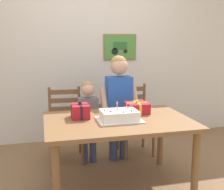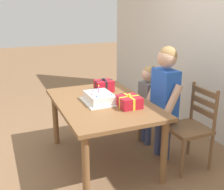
# 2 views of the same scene
# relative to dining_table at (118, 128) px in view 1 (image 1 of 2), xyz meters

# --- Properties ---
(ground_plane) EXTENTS (20.00, 20.00, 0.00)m
(ground_plane) POSITION_rel_dining_table_xyz_m (0.00, 0.00, -0.64)
(ground_plane) COLOR #846042
(back_wall) EXTENTS (6.40, 0.11, 2.60)m
(back_wall) POSITION_rel_dining_table_xyz_m (0.00, 1.62, 0.66)
(back_wall) COLOR silver
(back_wall) RESTS_ON ground
(dining_table) EXTENTS (1.45, 0.98, 0.73)m
(dining_table) POSITION_rel_dining_table_xyz_m (0.00, 0.00, 0.00)
(dining_table) COLOR brown
(dining_table) RESTS_ON ground
(birthday_cake) EXTENTS (0.44, 0.34, 0.19)m
(birthday_cake) POSITION_rel_dining_table_xyz_m (-0.00, -0.04, 0.14)
(birthday_cake) COLOR white
(birthday_cake) RESTS_ON dining_table
(gift_box_red_large) EXTENTS (0.24, 0.22, 0.15)m
(gift_box_red_large) POSITION_rel_dining_table_xyz_m (0.27, 0.20, 0.15)
(gift_box_red_large) COLOR red
(gift_box_red_large) RESTS_ON dining_table
(gift_box_beside_cake) EXTENTS (0.18, 0.22, 0.17)m
(gift_box_beside_cake) POSITION_rel_dining_table_xyz_m (-0.36, 0.16, 0.16)
(gift_box_beside_cake) COLOR red
(gift_box_beside_cake) RESTS_ON dining_table
(chair_left) EXTENTS (0.44, 0.44, 0.92)m
(chair_left) POSITION_rel_dining_table_xyz_m (-0.46, 0.87, -0.17)
(chair_left) COLOR brown
(chair_left) RESTS_ON ground
(chair_right) EXTENTS (0.42, 0.42, 0.92)m
(chair_right) POSITION_rel_dining_table_xyz_m (0.46, 0.87, -0.17)
(chair_right) COLOR brown
(chair_right) RESTS_ON ground
(child_older) EXTENTS (0.48, 0.27, 1.33)m
(child_older) POSITION_rel_dining_table_xyz_m (0.19, 0.68, 0.17)
(child_older) COLOR #38426B
(child_older) RESTS_ON ground
(child_younger) EXTENTS (0.37, 0.21, 1.03)m
(child_younger) POSITION_rel_dining_table_xyz_m (-0.20, 0.68, -0.01)
(child_younger) COLOR #38426B
(child_younger) RESTS_ON ground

